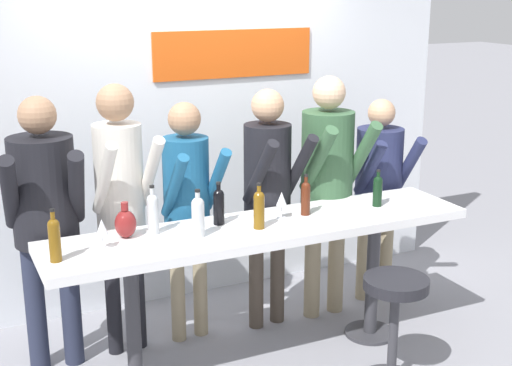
# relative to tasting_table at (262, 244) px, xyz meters

# --- Properties ---
(ground_plane) EXTENTS (40.00, 40.00, 0.00)m
(ground_plane) POSITION_rel_tasting_table_xyz_m (-0.00, 0.00, -0.82)
(ground_plane) COLOR gray
(back_wall) EXTENTS (4.37, 0.12, 2.80)m
(back_wall) POSITION_rel_tasting_table_xyz_m (0.00, 1.26, 0.58)
(back_wall) COLOR silver
(back_wall) RESTS_ON ground_plane
(tasting_table) EXTENTS (2.77, 0.60, 0.96)m
(tasting_table) POSITION_rel_tasting_table_xyz_m (0.00, 0.00, 0.00)
(tasting_table) COLOR white
(tasting_table) RESTS_ON ground_plane
(bar_stool) EXTENTS (0.42, 0.42, 0.72)m
(bar_stool) POSITION_rel_tasting_table_xyz_m (0.60, -0.61, -0.34)
(bar_stool) COLOR #333338
(bar_stool) RESTS_ON ground_plane
(person_far_left) EXTENTS (0.52, 0.62, 1.78)m
(person_far_left) POSITION_rel_tasting_table_xyz_m (-1.24, 0.52, 0.27)
(person_far_left) COLOR #23283D
(person_far_left) RESTS_ON ground_plane
(person_left) EXTENTS (0.40, 0.55, 1.83)m
(person_left) POSITION_rel_tasting_table_xyz_m (-0.76, 0.52, 0.33)
(person_left) COLOR black
(person_left) RESTS_ON ground_plane
(person_center_left) EXTENTS (0.40, 0.52, 1.68)m
(person_center_left) POSITION_rel_tasting_table_xyz_m (-0.31, 0.51, 0.23)
(person_center_left) COLOR gray
(person_center_left) RESTS_ON ground_plane
(person_center) EXTENTS (0.43, 0.55, 1.74)m
(person_center) POSITION_rel_tasting_table_xyz_m (0.27, 0.46, 0.26)
(person_center) COLOR #473D33
(person_center) RESTS_ON ground_plane
(person_center_right) EXTENTS (0.46, 0.57, 1.80)m
(person_center_right) POSITION_rel_tasting_table_xyz_m (0.73, 0.44, 0.29)
(person_center_right) COLOR gray
(person_center_right) RESTS_ON ground_plane
(person_right) EXTENTS (0.44, 0.53, 1.59)m
(person_right) POSITION_rel_tasting_table_xyz_m (1.25, 0.53, 0.16)
(person_right) COLOR gray
(person_right) RESTS_ON ground_plane
(wine_bottle_0) EXTENTS (0.07, 0.07, 0.29)m
(wine_bottle_0) POSITION_rel_tasting_table_xyz_m (-0.05, -0.05, 0.26)
(wine_bottle_0) COLOR brown
(wine_bottle_0) RESTS_ON tasting_table
(wine_bottle_1) EXTENTS (0.08, 0.08, 0.29)m
(wine_bottle_1) POSITION_rel_tasting_table_xyz_m (-0.44, -0.03, 0.27)
(wine_bottle_1) COLOR #B7BCC1
(wine_bottle_1) RESTS_ON tasting_table
(wine_bottle_2) EXTENTS (0.06, 0.06, 0.27)m
(wine_bottle_2) POSITION_rel_tasting_table_xyz_m (0.34, 0.06, 0.26)
(wine_bottle_2) COLOR #4C1E0F
(wine_bottle_2) RESTS_ON tasting_table
(wine_bottle_3) EXTENTS (0.07, 0.07, 0.30)m
(wine_bottle_3) POSITION_rel_tasting_table_xyz_m (-1.29, -0.07, 0.27)
(wine_bottle_3) COLOR brown
(wine_bottle_3) RESTS_ON tasting_table
(wine_bottle_4) EXTENTS (0.07, 0.07, 0.31)m
(wine_bottle_4) POSITION_rel_tasting_table_xyz_m (-0.67, 0.13, 0.27)
(wine_bottle_4) COLOR #B7BCC1
(wine_bottle_4) RESTS_ON tasting_table
(wine_bottle_5) EXTENTS (0.07, 0.07, 0.28)m
(wine_bottle_5) POSITION_rel_tasting_table_xyz_m (-0.24, 0.13, 0.26)
(wine_bottle_5) COLOR black
(wine_bottle_5) RESTS_ON tasting_table
(wine_bottle_6) EXTENTS (0.06, 0.06, 0.26)m
(wine_bottle_6) POSITION_rel_tasting_table_xyz_m (0.88, 0.02, 0.25)
(wine_bottle_6) COLOR black
(wine_bottle_6) RESTS_ON tasting_table
(wine_glass_0) EXTENTS (0.07, 0.07, 0.18)m
(wine_glass_0) POSITION_rel_tasting_table_xyz_m (-1.01, 0.01, 0.26)
(wine_glass_0) COLOR silver
(wine_glass_0) RESTS_ON tasting_table
(wine_glass_1) EXTENTS (0.07, 0.07, 0.18)m
(wine_glass_1) POSITION_rel_tasting_table_xyz_m (0.17, 0.06, 0.26)
(wine_glass_1) COLOR silver
(wine_glass_1) RESTS_ON tasting_table
(decorative_vase) EXTENTS (0.13, 0.13, 0.22)m
(decorative_vase) POSITION_rel_tasting_table_xyz_m (-0.84, 0.14, 0.22)
(decorative_vase) COLOR maroon
(decorative_vase) RESTS_ON tasting_table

